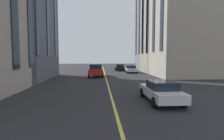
% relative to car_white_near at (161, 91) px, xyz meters
% --- Properties ---
extents(lane_centre_line, '(80.00, 0.16, 0.01)m').
position_rel_car_white_near_xyz_m(lane_centre_line, '(6.23, 3.14, -0.70)').
color(lane_centre_line, '#D8C64C').
rests_on(lane_centre_line, ground_plane).
extents(car_white_near, '(4.40, 1.95, 1.37)m').
position_rel_car_white_near_xyz_m(car_white_near, '(0.00, 0.00, 0.00)').
color(car_white_near, silver).
rests_on(car_white_near, ground_plane).
extents(car_black_parked_b, '(3.90, 1.89, 1.40)m').
position_rel_car_white_near_xyz_m(car_black_parked_b, '(26.20, -0.23, -0.00)').
color(car_black_parked_b, black).
rests_on(car_black_parked_b, ground_plane).
extents(car_silver_oncoming, '(3.90, 1.89, 1.40)m').
position_rel_car_white_near_xyz_m(car_silver_oncoming, '(21.07, -1.76, -0.00)').
color(car_silver_oncoming, '#B7BABF').
rests_on(car_silver_oncoming, ground_plane).
extents(car_red_mid, '(4.70, 2.14, 1.88)m').
position_rel_car_white_near_xyz_m(car_red_mid, '(15.10, 4.56, 0.27)').
color(car_red_mid, '#B21E1E').
rests_on(car_red_mid, ground_plane).
extents(building_right_far, '(12.53, 8.56, 25.45)m').
position_rel_car_white_near_xyz_m(building_right_far, '(24.40, -8.58, 12.03)').
color(building_right_far, slate).
rests_on(building_right_far, ground_plane).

